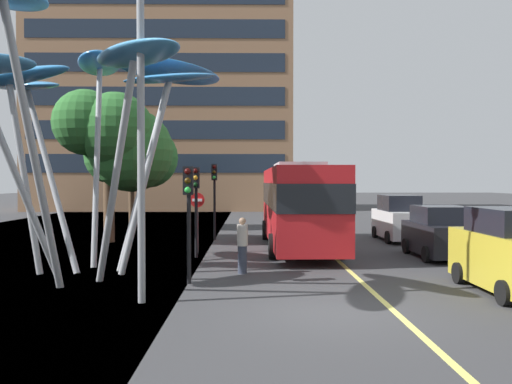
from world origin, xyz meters
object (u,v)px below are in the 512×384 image
red_bus (298,202)px  car_parked_near (512,253)px  street_lamp (156,87)px  leaf_sculpture (72,81)px  car_parked_mid (441,233)px  no_entry_sign (197,213)px  traffic_light_kerb_near (188,199)px  car_parked_far (399,219)px  traffic_light_kerb_far (196,192)px  pedestrian (242,245)px  traffic_light_island_mid (214,185)px

red_bus → car_parked_near: (4.70, -9.03, -0.97)m
red_bus → street_lamp: 11.29m
leaf_sculpture → car_parked_mid: (12.86, 3.22, -5.14)m
car_parked_near → no_entry_sign: size_ratio=1.72×
red_bus → car_parked_mid: 5.97m
traffic_light_kerb_near → car_parked_far: 14.04m
traffic_light_kerb_far → car_parked_near: 10.98m
no_entry_sign → car_parked_near: bearing=-40.7°
leaf_sculpture → red_bus: bearing=38.0°
traffic_light_kerb_far → car_parked_far: 11.02m
traffic_light_kerb_far → pedestrian: 4.13m
car_parked_far → no_entry_sign: no_entry_sign is taller
traffic_light_kerb_near → traffic_light_kerb_far: bearing=93.6°
no_entry_sign → street_lamp: bearing=-90.6°
traffic_light_kerb_near → traffic_light_kerb_far: traffic_light_kerb_far is taller
traffic_light_kerb_far → pedestrian: size_ratio=1.94×
traffic_light_island_mid → traffic_light_kerb_near: bearing=-89.9°
traffic_light_kerb_near → car_parked_near: size_ratio=0.79×
traffic_light_island_mid → car_parked_mid: bearing=-33.7°
traffic_light_island_mid → car_parked_mid: 11.01m
car_parked_mid → pedestrian: bearing=-156.5°
traffic_light_island_mid → car_parked_far: traffic_light_island_mid is taller
leaf_sculpture → traffic_light_island_mid: leaf_sculpture is taller
traffic_light_kerb_far → traffic_light_island_mid: 5.96m
pedestrian → street_lamp: bearing=-117.3°
car_parked_mid → street_lamp: bearing=-143.1°
traffic_light_island_mid → pedestrian: (1.52, -9.30, -1.83)m
red_bus → leaf_sculpture: size_ratio=0.92×
traffic_light_kerb_near → street_lamp: size_ratio=0.41×
car_parked_far → traffic_light_kerb_far: bearing=-149.1°
traffic_light_kerb_near → pedestrian: (1.50, 1.69, -1.53)m
leaf_sculpture → street_lamp: bearing=-49.5°
pedestrian → no_entry_sign: 5.14m
traffic_light_kerb_far → car_parked_far: traffic_light_kerb_far is taller
traffic_light_kerb_near → traffic_light_kerb_far: size_ratio=0.97×
traffic_light_island_mid → car_parked_near: traffic_light_island_mid is taller
red_bus → car_parked_mid: (5.17, -2.79, -1.09)m
traffic_light_island_mid → no_entry_sign: (-0.38, -4.58, -1.09)m
traffic_light_kerb_far → pedestrian: traffic_light_kerb_far is taller
leaf_sculpture → pedestrian: leaf_sculpture is taller
leaf_sculpture → street_lamp: 5.24m
traffic_light_kerb_near → car_parked_far: traffic_light_kerb_near is taller
car_parked_near → car_parked_far: size_ratio=1.02×
car_parked_far → car_parked_mid: bearing=-90.4°
car_parked_far → pedestrian: 11.72m
traffic_light_kerb_near → car_parked_near: (8.54, -1.29, -1.37)m
no_entry_sign → traffic_light_kerb_near: bearing=-86.4°
traffic_light_kerb_near → traffic_light_kerb_far: (-0.32, 5.03, 0.08)m
traffic_light_kerb_near → car_parked_mid: traffic_light_kerb_near is taller
traffic_light_kerb_near → traffic_light_island_mid: (-0.02, 10.98, 0.30)m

